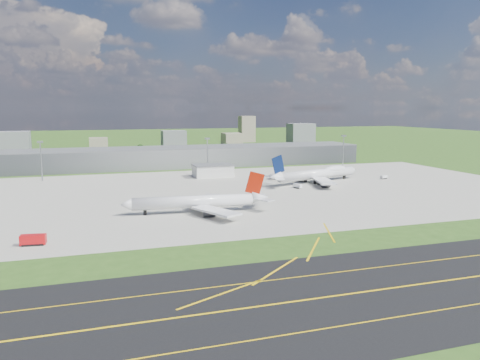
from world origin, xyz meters
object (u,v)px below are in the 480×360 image
object	(u,v)px
tug_yellow	(212,201)
van_white_far	(384,177)
airliner_red_twin	(199,202)
airliner_blue_quad	(317,174)
fire_truck	(33,240)
van_white_near	(298,186)

from	to	relation	value
tug_yellow	van_white_far	distance (m)	135.99
airliner_red_twin	van_white_far	bearing A→B (deg)	-151.11
airliner_blue_quad	tug_yellow	size ratio (longest dim) A/B	16.91
airliner_red_twin	airliner_blue_quad	size ratio (longest dim) A/B	0.92
airliner_red_twin	van_white_far	world-z (taller)	airliner_red_twin
airliner_red_twin	fire_truck	xyz separation A→B (m)	(-65.76, -32.18, -3.02)
fire_truck	van_white_near	size ratio (longest dim) A/B	1.54
airliner_blue_quad	tug_yellow	world-z (taller)	airliner_blue_quad
fire_truck	van_white_far	size ratio (longest dim) A/B	1.71
airliner_blue_quad	fire_truck	bearing A→B (deg)	-165.18
tug_yellow	van_white_far	size ratio (longest dim) A/B	0.85
van_white_near	van_white_far	xyz separation A→B (m)	(70.39, 16.26, -0.09)
fire_truck	van_white_near	xyz separation A→B (m)	(135.40, 77.12, -0.52)
airliner_red_twin	airliner_blue_quad	distance (m)	110.50
van_white_near	van_white_far	bearing A→B (deg)	-99.33
airliner_red_twin	van_white_near	bearing A→B (deg)	-141.88
airliner_blue_quad	tug_yellow	bearing A→B (deg)	-167.48
fire_truck	tug_yellow	distance (m)	91.87
airliner_blue_quad	fire_truck	xyz separation A→B (m)	(-156.97, -94.56, -3.52)
airliner_red_twin	airliner_blue_quad	world-z (taller)	airliner_blue_quad
airliner_red_twin	tug_yellow	world-z (taller)	airliner_red_twin
tug_yellow	airliner_blue_quad	bearing A→B (deg)	-3.68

